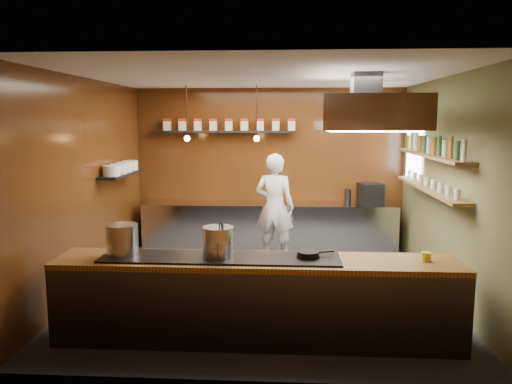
# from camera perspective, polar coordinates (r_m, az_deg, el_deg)

# --- Properties ---
(floor) EXTENTS (5.00, 5.00, 0.00)m
(floor) POSITION_cam_1_polar(r_m,az_deg,el_deg) (7.26, 0.86, -11.19)
(floor) COLOR black
(floor) RESTS_ON ground
(back_wall) EXTENTS (5.00, 0.00, 5.00)m
(back_wall) POSITION_cam_1_polar(r_m,az_deg,el_deg) (9.39, 1.58, 2.65)
(back_wall) COLOR #361309
(back_wall) RESTS_ON ground
(left_wall) EXTENTS (0.00, 5.00, 5.00)m
(left_wall) POSITION_cam_1_polar(r_m,az_deg,el_deg) (7.45, -18.70, 0.75)
(left_wall) COLOR #361309
(left_wall) RESTS_ON ground
(right_wall) EXTENTS (0.00, 5.00, 5.00)m
(right_wall) POSITION_cam_1_polar(r_m,az_deg,el_deg) (7.24, 21.08, 0.43)
(right_wall) COLOR brown
(right_wall) RESTS_ON ground
(ceiling) EXTENTS (5.00, 5.00, 0.00)m
(ceiling) POSITION_cam_1_polar(r_m,az_deg,el_deg) (6.87, 0.92, 13.13)
(ceiling) COLOR silver
(ceiling) RESTS_ON back_wall
(window_pane) EXTENTS (0.00, 1.00, 1.00)m
(window_pane) POSITION_cam_1_polar(r_m,az_deg,el_deg) (8.82, 17.59, 4.51)
(window_pane) COLOR white
(window_pane) RESTS_ON right_wall
(prep_counter) EXTENTS (4.60, 0.65, 0.90)m
(prep_counter) POSITION_cam_1_polar(r_m,az_deg,el_deg) (9.22, 1.49, -4.06)
(prep_counter) COLOR silver
(prep_counter) RESTS_ON floor
(pass_counter) EXTENTS (4.40, 0.72, 0.94)m
(pass_counter) POSITION_cam_1_polar(r_m,az_deg,el_deg) (5.60, 0.06, -12.14)
(pass_counter) COLOR #38383D
(pass_counter) RESTS_ON floor
(tin_shelf) EXTENTS (2.60, 0.26, 0.04)m
(tin_shelf) POSITION_cam_1_polar(r_m,az_deg,el_deg) (9.28, -4.03, 6.90)
(tin_shelf) COLOR black
(tin_shelf) RESTS_ON back_wall
(plate_shelf) EXTENTS (0.30, 1.40, 0.04)m
(plate_shelf) POSITION_cam_1_polar(r_m,az_deg,el_deg) (8.32, -15.12, 1.99)
(plate_shelf) COLOR black
(plate_shelf) RESTS_ON left_wall
(bottle_shelf_upper) EXTENTS (0.26, 2.80, 0.04)m
(bottle_shelf_upper) POSITION_cam_1_polar(r_m,az_deg,el_deg) (7.44, 19.37, 3.96)
(bottle_shelf_upper) COLOR olive
(bottle_shelf_upper) RESTS_ON right_wall
(bottle_shelf_lower) EXTENTS (0.26, 2.80, 0.04)m
(bottle_shelf_lower) POSITION_cam_1_polar(r_m,az_deg,el_deg) (7.48, 19.20, 0.37)
(bottle_shelf_lower) COLOR olive
(bottle_shelf_lower) RESTS_ON right_wall
(extractor_hood) EXTENTS (1.20, 2.00, 0.72)m
(extractor_hood) POSITION_cam_1_polar(r_m,az_deg,el_deg) (6.51, 12.39, 8.85)
(extractor_hood) COLOR #38383D
(extractor_hood) RESTS_ON ceiling
(pendant_left) EXTENTS (0.10, 0.10, 0.95)m
(pendant_left) POSITION_cam_1_polar(r_m,az_deg,el_deg) (8.71, -7.88, 6.43)
(pendant_left) COLOR black
(pendant_left) RESTS_ON ceiling
(pendant_right) EXTENTS (0.10, 0.10, 0.95)m
(pendant_right) POSITION_cam_1_polar(r_m,az_deg,el_deg) (8.56, 0.07, 6.48)
(pendant_right) COLOR black
(pendant_right) RESTS_ON ceiling
(storage_tins) EXTENTS (2.43, 0.13, 0.22)m
(storage_tins) POSITION_cam_1_polar(r_m,az_deg,el_deg) (9.26, -3.11, 7.72)
(storage_tins) COLOR beige
(storage_tins) RESTS_ON tin_shelf
(plate_stacks) EXTENTS (0.26, 1.16, 0.16)m
(plate_stacks) POSITION_cam_1_polar(r_m,az_deg,el_deg) (8.31, -15.14, 2.68)
(plate_stacks) COLOR white
(plate_stacks) RESTS_ON plate_shelf
(bottles) EXTENTS (0.06, 2.66, 0.24)m
(bottles) POSITION_cam_1_polar(r_m,az_deg,el_deg) (7.43, 19.43, 5.04)
(bottles) COLOR silver
(bottles) RESTS_ON bottle_shelf_upper
(wine_glasses) EXTENTS (0.07, 2.37, 0.13)m
(wine_glasses) POSITION_cam_1_polar(r_m,az_deg,el_deg) (7.47, 19.23, 1.02)
(wine_glasses) COLOR silver
(wine_glasses) RESTS_ON bottle_shelf_lower
(stockpot_large) EXTENTS (0.36, 0.36, 0.34)m
(stockpot_large) POSITION_cam_1_polar(r_m,az_deg,el_deg) (5.70, -15.05, -5.28)
(stockpot_large) COLOR #B0B3B8
(stockpot_large) RESTS_ON pass_counter
(stockpot_small) EXTENTS (0.42, 0.42, 0.32)m
(stockpot_small) POSITION_cam_1_polar(r_m,az_deg,el_deg) (5.49, -4.33, -5.63)
(stockpot_small) COLOR silver
(stockpot_small) RESTS_ON pass_counter
(utensil_crock) EXTENTS (0.15, 0.15, 0.17)m
(utensil_crock) POSITION_cam_1_polar(r_m,az_deg,el_deg) (5.39, -3.97, -6.71)
(utensil_crock) COLOR silver
(utensil_crock) RESTS_ON pass_counter
(frying_pan) EXTENTS (0.41, 0.25, 0.06)m
(frying_pan) POSITION_cam_1_polar(r_m,az_deg,el_deg) (5.48, 6.05, -7.08)
(frying_pan) COLOR black
(frying_pan) RESTS_ON pass_counter
(butter_jar) EXTENTS (0.13, 0.13, 0.09)m
(butter_jar) POSITION_cam_1_polar(r_m,az_deg,el_deg) (5.67, 18.87, -7.00)
(butter_jar) COLOR yellow
(butter_jar) RESTS_ON pass_counter
(espresso_machine) EXTENTS (0.47, 0.45, 0.38)m
(espresso_machine) POSITION_cam_1_polar(r_m,az_deg,el_deg) (9.23, 12.94, -0.20)
(espresso_machine) COLOR black
(espresso_machine) RESTS_ON prep_counter
(chef) EXTENTS (0.76, 0.59, 1.86)m
(chef) POSITION_cam_1_polar(r_m,az_deg,el_deg) (8.57, 2.14, -1.75)
(chef) COLOR white
(chef) RESTS_ON floor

